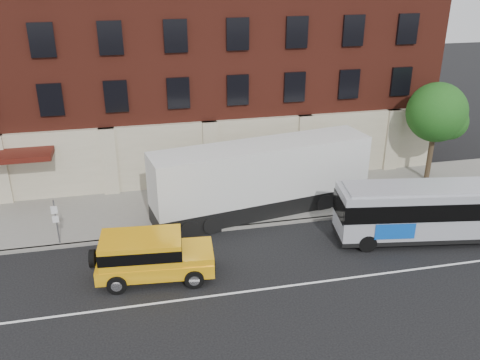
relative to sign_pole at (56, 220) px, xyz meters
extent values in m
plane|color=black|center=(8.50, -6.15, -1.45)|extent=(120.00, 120.00, 0.00)
cube|color=gray|center=(8.50, 2.85, -1.38)|extent=(60.00, 6.00, 0.15)
cube|color=gray|center=(8.50, -0.15, -1.38)|extent=(60.00, 0.25, 0.15)
cube|color=silver|center=(8.50, -5.65, -1.45)|extent=(60.00, 0.12, 0.01)
cube|color=#5A2015|center=(8.50, 10.85, 6.20)|extent=(30.00, 10.00, 15.00)
cube|color=beige|center=(8.50, 5.70, 0.70)|extent=(30.00, 0.35, 4.00)
cube|color=#43120C|center=(-2.50, 4.85, 1.80)|extent=(4.20, 2.20, 0.30)
cube|color=beige|center=(-3.50, 5.60, 0.70)|extent=(0.90, 0.55, 4.00)
cube|color=beige|center=(2.50, 5.60, 0.70)|extent=(0.90, 0.55, 4.00)
cube|color=beige|center=(8.50, 5.60, 0.70)|extent=(0.90, 0.55, 4.00)
cube|color=beige|center=(14.50, 5.60, 0.70)|extent=(0.90, 0.55, 4.00)
cube|color=beige|center=(20.50, 5.60, 0.70)|extent=(0.90, 0.55, 4.00)
cube|color=black|center=(-0.25, 5.77, 4.50)|extent=(1.30, 0.20, 1.80)
cube|color=black|center=(3.25, 5.77, 4.50)|extent=(1.30, 0.20, 1.80)
cube|color=black|center=(6.75, 5.77, 4.50)|extent=(1.30, 0.20, 1.80)
cube|color=black|center=(10.25, 5.77, 4.50)|extent=(1.30, 0.20, 1.80)
cube|color=black|center=(13.75, 5.77, 4.50)|extent=(1.30, 0.20, 1.80)
cube|color=black|center=(17.25, 5.77, 4.50)|extent=(1.30, 0.20, 1.80)
cube|color=black|center=(20.75, 5.77, 4.50)|extent=(1.30, 0.20, 1.80)
cube|color=black|center=(-0.25, 5.77, 7.70)|extent=(1.30, 0.20, 1.80)
cube|color=black|center=(3.25, 5.77, 7.70)|extent=(1.30, 0.20, 1.80)
cube|color=black|center=(6.75, 5.77, 7.70)|extent=(1.30, 0.20, 1.80)
cube|color=black|center=(10.25, 5.77, 7.70)|extent=(1.30, 0.20, 1.80)
cube|color=black|center=(13.75, 5.77, 7.70)|extent=(1.30, 0.20, 1.80)
cube|color=black|center=(17.25, 5.77, 7.70)|extent=(1.30, 0.20, 1.80)
cube|color=black|center=(20.75, 5.77, 7.70)|extent=(1.30, 0.20, 1.80)
cube|color=black|center=(-2.00, 5.63, 0.30)|extent=(2.60, 0.15, 2.80)
cube|color=black|center=(4.00, 5.63, 0.30)|extent=(2.60, 0.15, 2.80)
cube|color=black|center=(10.00, 5.63, 0.30)|extent=(2.60, 0.15, 2.80)
cube|color=black|center=(16.00, 5.63, 0.30)|extent=(2.60, 0.15, 2.80)
cylinder|color=slate|center=(0.00, 0.05, -0.20)|extent=(0.07, 0.07, 2.50)
cube|color=silver|center=(0.00, -0.10, 0.60)|extent=(0.30, 0.03, 0.40)
cube|color=silver|center=(0.00, -0.10, 0.10)|extent=(0.30, 0.03, 0.35)
cylinder|color=#3E301F|center=(22.00, 3.35, 0.20)|extent=(0.32, 0.32, 3.00)
sphere|color=#164814|center=(22.00, 3.35, 3.10)|extent=(3.60, 3.60, 3.60)
sphere|color=#164814|center=(22.70, 2.95, 2.60)|extent=(2.20, 2.20, 2.20)
sphere|color=#164814|center=(21.40, 3.75, 2.70)|extent=(2.00, 2.00, 2.00)
cube|color=#9EA1A9|center=(18.83, -3.31, 0.13)|extent=(10.89, 3.81, 2.54)
cube|color=black|center=(18.83, -3.31, -1.05)|extent=(10.94, 3.86, 0.22)
cube|color=#9EA1A9|center=(18.83, -3.31, 1.44)|extent=(10.32, 3.46, 0.11)
cube|color=black|center=(18.83, -3.31, 0.55)|extent=(10.97, 3.89, 0.89)
cube|color=#0C49B6|center=(15.84, -4.01, -0.34)|extent=(1.94, 0.33, 0.80)
cylinder|color=black|center=(14.63, -3.69, -1.01)|extent=(0.92, 0.40, 0.89)
cylinder|color=black|center=(14.93, -1.70, -1.01)|extent=(0.92, 0.40, 0.89)
cylinder|color=black|center=(21.44, -2.69, -1.01)|extent=(0.92, 0.40, 0.89)
cube|color=#F2A712|center=(4.50, -3.69, -0.77)|extent=(5.23, 2.55, 0.63)
cube|color=#F2A712|center=(3.92, -3.63, 0.08)|extent=(3.65, 2.37, 1.06)
cube|color=black|center=(3.92, -3.63, 0.13)|extent=(3.70, 2.41, 0.53)
cube|color=#F2A712|center=(6.23, -3.84, -0.29)|extent=(1.75, 2.14, 0.32)
cube|color=black|center=(7.04, -3.91, -0.71)|extent=(0.21, 1.69, 0.58)
cylinder|color=black|center=(1.82, -3.45, -0.29)|extent=(0.30, 0.82, 0.80)
cylinder|color=black|center=(6.04, -4.86, -1.03)|extent=(0.87, 0.37, 0.84)
cylinder|color=silver|center=(6.04, -4.86, -1.03)|extent=(0.49, 0.36, 0.46)
cylinder|color=black|center=(6.22, -2.80, -1.03)|extent=(0.87, 0.37, 0.84)
cylinder|color=silver|center=(6.22, -2.80, -1.03)|extent=(0.49, 0.36, 0.46)
cylinder|color=black|center=(2.78, -4.57, -1.03)|extent=(0.87, 0.37, 0.84)
cylinder|color=silver|center=(2.78, -4.57, -1.03)|extent=(0.49, 0.36, 0.46)
cylinder|color=black|center=(2.96, -2.51, -1.03)|extent=(0.87, 0.37, 0.84)
cylinder|color=silver|center=(2.96, -2.51, -1.03)|extent=(0.49, 0.36, 0.46)
cube|color=black|center=(10.65, 1.41, -0.90)|extent=(12.36, 4.49, 1.11)
cube|color=white|center=(10.65, 1.41, 1.12)|extent=(12.37, 4.53, 2.93)
cylinder|color=black|center=(6.38, -0.52, -0.95)|extent=(1.04, 0.45, 1.01)
cylinder|color=black|center=(5.97, 1.77, -0.95)|extent=(1.04, 0.45, 1.01)
cylinder|color=black|center=(7.57, -0.31, -0.95)|extent=(1.04, 0.45, 1.01)
cylinder|color=black|center=(7.17, 1.98, -0.95)|extent=(1.04, 0.45, 1.01)
cylinder|color=black|center=(14.14, 0.85, -0.95)|extent=(1.04, 0.45, 1.01)
cylinder|color=black|center=(13.73, 3.13, -0.95)|extent=(1.04, 0.45, 1.01)
cylinder|color=black|center=(15.33, 1.06, -0.95)|extent=(1.04, 0.45, 1.01)
cylinder|color=black|center=(14.93, 3.34, -0.95)|extent=(1.04, 0.45, 1.01)
camera|label=1|loc=(3.99, -23.46, 11.74)|focal=38.56mm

